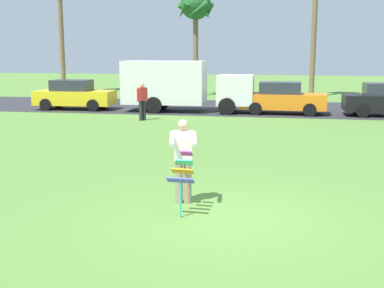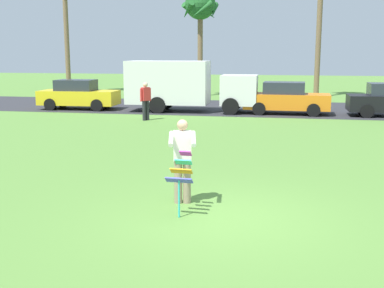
# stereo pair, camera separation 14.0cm
# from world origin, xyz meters

# --- Properties ---
(ground_plane) EXTENTS (120.00, 120.00, 0.00)m
(ground_plane) POSITION_xyz_m (0.00, 0.00, 0.00)
(ground_plane) COLOR #568438
(road_strip) EXTENTS (120.00, 8.00, 0.01)m
(road_strip) POSITION_xyz_m (0.00, 18.70, 0.01)
(road_strip) COLOR #2D2D33
(road_strip) RESTS_ON ground
(person_kite_flyer) EXTENTS (0.64, 0.73, 1.73)m
(person_kite_flyer) POSITION_xyz_m (-0.97, 0.76, 0.95)
(person_kite_flyer) COLOR gray
(person_kite_flyer) RESTS_ON ground
(kite_held) EXTENTS (0.52, 0.64, 1.19)m
(kite_held) POSITION_xyz_m (-0.84, 0.05, 0.81)
(kite_held) COLOR #D83399
(kite_held) RESTS_ON ground
(parked_car_yellow) EXTENTS (4.25, 1.94, 1.60)m
(parked_car_yellow) POSITION_xyz_m (-10.11, 16.30, 0.77)
(parked_car_yellow) COLOR yellow
(parked_car_yellow) RESTS_ON ground
(parked_truck_white_box) EXTENTS (6.74, 2.21, 2.62)m
(parked_truck_white_box) POSITION_xyz_m (-4.25, 16.30, 1.41)
(parked_truck_white_box) COLOR silver
(parked_truck_white_box) RESTS_ON ground
(parked_car_orange) EXTENTS (4.24, 1.92, 1.60)m
(parked_car_orange) POSITION_xyz_m (0.98, 16.30, 0.77)
(parked_car_orange) COLOR orange
(parked_car_orange) RESTS_ON ground
(palm_tree_right_near) EXTENTS (2.58, 2.71, 7.36)m
(palm_tree_right_near) POSITION_xyz_m (-5.08, 25.68, 6.03)
(palm_tree_right_near) COLOR brown
(palm_tree_right_near) RESTS_ON ground
(person_walker_near) EXTENTS (0.40, 0.46, 1.73)m
(person_walker_near) POSITION_xyz_m (-5.26, 12.72, 0.93)
(person_walker_near) COLOR #26262B
(person_walker_near) RESTS_ON ground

